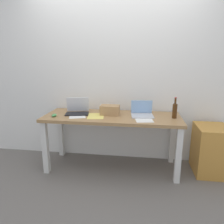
{
  "coord_description": "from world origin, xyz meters",
  "views": [
    {
      "loc": [
        0.38,
        -2.68,
        1.48
      ],
      "look_at": [
        0.0,
        0.0,
        0.8
      ],
      "focal_mm": 33.56,
      "sensor_mm": 36.0,
      "label": 1
    }
  ],
  "objects_px": {
    "beer_bottle": "(175,110)",
    "computer_mouse": "(54,115)",
    "desk": "(112,123)",
    "cardboard_box": "(110,110)",
    "laptop_left": "(77,110)",
    "laptop_right": "(142,113)",
    "filing_cabinet": "(210,150)"
  },
  "relations": [
    {
      "from": "desk",
      "to": "laptop_left",
      "type": "xyz_separation_m",
      "value": [
        -0.49,
        0.04,
        0.15
      ]
    },
    {
      "from": "desk",
      "to": "cardboard_box",
      "type": "bearing_deg",
      "value": 124.28
    },
    {
      "from": "filing_cabinet",
      "to": "laptop_right",
      "type": "bearing_deg",
      "value": -179.78
    },
    {
      "from": "laptop_right",
      "to": "computer_mouse",
      "type": "relative_size",
      "value": 3.09
    },
    {
      "from": "beer_bottle",
      "to": "desk",
      "type": "bearing_deg",
      "value": 179.31
    },
    {
      "from": "desk",
      "to": "laptop_right",
      "type": "xyz_separation_m",
      "value": [
        0.4,
        0.04,
        0.14
      ]
    },
    {
      "from": "desk",
      "to": "laptop_right",
      "type": "relative_size",
      "value": 5.87
    },
    {
      "from": "computer_mouse",
      "to": "filing_cabinet",
      "type": "bearing_deg",
      "value": 1.08
    },
    {
      "from": "desk",
      "to": "laptop_right",
      "type": "bearing_deg",
      "value": 5.86
    },
    {
      "from": "beer_bottle",
      "to": "computer_mouse",
      "type": "xyz_separation_m",
      "value": [
        -1.56,
        -0.14,
        -0.09
      ]
    },
    {
      "from": "computer_mouse",
      "to": "filing_cabinet",
      "type": "distance_m",
      "value": 2.12
    },
    {
      "from": "desk",
      "to": "laptop_left",
      "type": "bearing_deg",
      "value": 175.31
    },
    {
      "from": "laptop_right",
      "to": "computer_mouse",
      "type": "xyz_separation_m",
      "value": [
        -1.15,
        -0.19,
        -0.02
      ]
    },
    {
      "from": "laptop_left",
      "to": "laptop_right",
      "type": "height_order",
      "value": "laptop_left"
    },
    {
      "from": "desk",
      "to": "cardboard_box",
      "type": "relative_size",
      "value": 7.1
    },
    {
      "from": "laptop_right",
      "to": "filing_cabinet",
      "type": "distance_m",
      "value": 1.03
    },
    {
      "from": "desk",
      "to": "cardboard_box",
      "type": "height_order",
      "value": "cardboard_box"
    },
    {
      "from": "laptop_left",
      "to": "computer_mouse",
      "type": "height_order",
      "value": "laptop_left"
    },
    {
      "from": "laptop_right",
      "to": "beer_bottle",
      "type": "bearing_deg",
      "value": -7.04
    },
    {
      "from": "filing_cabinet",
      "to": "computer_mouse",
      "type": "bearing_deg",
      "value": -174.68
    },
    {
      "from": "laptop_right",
      "to": "beer_bottle",
      "type": "relative_size",
      "value": 1.14
    },
    {
      "from": "laptop_right",
      "to": "beer_bottle",
      "type": "height_order",
      "value": "beer_bottle"
    },
    {
      "from": "beer_bottle",
      "to": "computer_mouse",
      "type": "relative_size",
      "value": 2.7
    },
    {
      "from": "beer_bottle",
      "to": "laptop_left",
      "type": "bearing_deg",
      "value": 177.8
    },
    {
      "from": "laptop_left",
      "to": "cardboard_box",
      "type": "relative_size",
      "value": 1.34
    },
    {
      "from": "laptop_right",
      "to": "cardboard_box",
      "type": "xyz_separation_m",
      "value": [
        -0.43,
        0.01,
        0.02
      ]
    },
    {
      "from": "computer_mouse",
      "to": "laptop_right",
      "type": "bearing_deg",
      "value": 5.07
    },
    {
      "from": "laptop_left",
      "to": "computer_mouse",
      "type": "bearing_deg",
      "value": -144.36
    },
    {
      "from": "desk",
      "to": "computer_mouse",
      "type": "height_order",
      "value": "computer_mouse"
    },
    {
      "from": "laptop_left",
      "to": "cardboard_box",
      "type": "height_order",
      "value": "laptop_left"
    },
    {
      "from": "laptop_left",
      "to": "beer_bottle",
      "type": "distance_m",
      "value": 1.3
    },
    {
      "from": "desk",
      "to": "laptop_left",
      "type": "height_order",
      "value": "laptop_left"
    }
  ]
}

